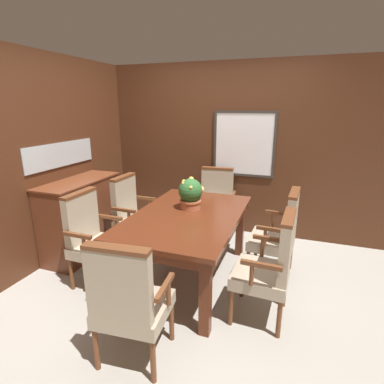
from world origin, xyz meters
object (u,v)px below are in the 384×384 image
object	(u,v)px
dining_table	(187,223)
chair_right_near	(271,264)
potted_plant	(191,194)
chair_head_near	(129,300)
chair_head_far	(216,201)
chair_right_far	(280,232)
chair_left_far	(133,212)
chair_left_near	(92,236)
sideboard_cabinet	(82,217)

from	to	relation	value
dining_table	chair_right_near	bearing A→B (deg)	-21.85
potted_plant	chair_head_near	bearing A→B (deg)	-88.64
chair_head_far	chair_right_far	xyz separation A→B (m)	(0.95, -0.82, 0.00)
chair_right_near	chair_right_far	distance (m)	0.75
chair_head_far	potted_plant	world-z (taller)	potted_plant
chair_head_near	chair_right_far	world-z (taller)	same
chair_right_far	chair_left_far	bearing A→B (deg)	-86.66
chair_head_far	chair_left_near	distance (m)	1.84
chair_head_near	chair_right_far	xyz separation A→B (m)	(0.92, 1.59, 0.00)
chair_left_near	sideboard_cabinet	distance (m)	0.77
chair_head_near	chair_left_near	xyz separation A→B (m)	(-0.94, 0.82, 0.00)
dining_table	potted_plant	xyz separation A→B (m)	(-0.03, 0.18, 0.27)
potted_plant	chair_left_near	bearing A→B (deg)	-148.13
chair_right_near	chair_left_far	bearing A→B (deg)	-110.23
chair_head_near	chair_left_near	bearing A→B (deg)	-46.30
chair_right_near	chair_head_far	distance (m)	1.82
chair_head_far	potted_plant	xyz separation A→B (m)	(-0.01, -1.03, 0.40)
chair_head_near	potted_plant	world-z (taller)	potted_plant
chair_right_near	sideboard_cabinet	xyz separation A→B (m)	(-2.39, 0.51, -0.05)
dining_table	chair_left_near	world-z (taller)	chair_left_near
chair_head_far	chair_head_near	distance (m)	2.41
chair_right_near	chair_right_far	world-z (taller)	same
chair_head_near	potted_plant	xyz separation A→B (m)	(-0.03, 1.38, 0.40)
chair_head_near	potted_plant	size ratio (longest dim) A/B	2.84
chair_head_near	chair_left_far	xyz separation A→B (m)	(-0.90, 1.60, 0.00)
chair_left_near	chair_left_far	bearing A→B (deg)	-1.52
chair_left_near	chair_right_far	size ratio (longest dim) A/B	1.00
potted_plant	sideboard_cabinet	size ratio (longest dim) A/B	0.31
chair_right_far	potted_plant	world-z (taller)	potted_plant
dining_table	chair_head_far	bearing A→B (deg)	90.73
chair_left_far	chair_right_near	bearing A→B (deg)	-110.88
chair_right_far	potted_plant	distance (m)	1.06
chair_head_far	chair_left_far	xyz separation A→B (m)	(-0.88, -0.81, 0.00)
potted_plant	sideboard_cabinet	xyz separation A→B (m)	(-1.46, -0.03, -0.45)
chair_head_far	sideboard_cabinet	size ratio (longest dim) A/B	0.89
chair_left_near	chair_head_near	bearing A→B (deg)	-130.16
chair_head_near	chair_left_near	distance (m)	1.25
chair_right_near	chair_right_far	size ratio (longest dim) A/B	1.00
dining_table	chair_right_far	world-z (taller)	chair_right_far
dining_table	potted_plant	distance (m)	0.32
chair_left_far	chair_right_far	bearing A→B (deg)	-88.37
sideboard_cabinet	chair_left_far	bearing A→B (deg)	22.71
chair_right_far	chair_head_far	bearing A→B (deg)	-127.41
dining_table	chair_right_near	world-z (taller)	chair_right_near
chair_right_near	chair_left_near	size ratio (longest dim) A/B	1.00
chair_head_far	chair_head_near	bearing A→B (deg)	-94.84
chair_right_near	chair_left_far	world-z (taller)	same
chair_right_near	chair_head_far	size ratio (longest dim) A/B	1.00
chair_right_near	chair_right_far	bearing A→B (deg)	-179.53
dining_table	chair_head_near	distance (m)	1.21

